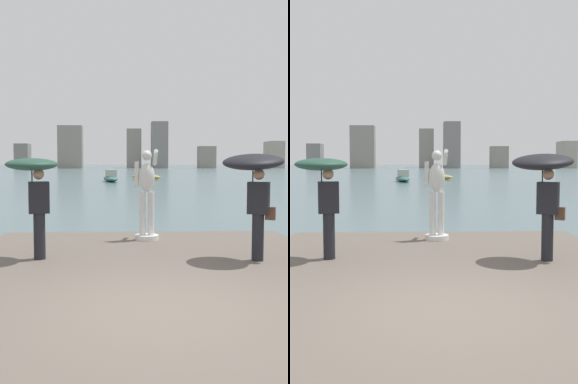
% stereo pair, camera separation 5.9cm
% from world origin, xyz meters
% --- Properties ---
extents(ground_plane, '(400.00, 400.00, 0.00)m').
position_xyz_m(ground_plane, '(0.00, 40.00, 0.00)').
color(ground_plane, '#4C666B').
extents(pier, '(7.11, 9.29, 0.40)m').
position_xyz_m(pier, '(0.00, 1.65, 0.20)').
color(pier, '#60564C').
rests_on(pier, ground).
extents(statue_white_figure, '(0.57, 0.84, 2.15)m').
position_xyz_m(statue_white_figure, '(0.07, 5.09, 1.42)').
color(statue_white_figure, silver).
rests_on(statue_white_figure, pier).
extents(onlooker_left, '(1.20, 1.20, 1.94)m').
position_xyz_m(onlooker_left, '(-2.16, 3.02, 1.92)').
color(onlooker_left, black).
rests_on(onlooker_left, pier).
extents(onlooker_right, '(1.55, 1.56, 2.07)m').
position_xyz_m(onlooker_right, '(1.99, 2.79, 2.03)').
color(onlooker_right, black).
rests_on(onlooker_right, pier).
extents(boat_far, '(2.30, 5.71, 1.30)m').
position_xyz_m(boat_far, '(-2.03, 43.82, 0.44)').
color(boat_far, '#336B5B').
rests_on(boat_far, ground).
extents(boat_rightward, '(4.11, 3.92, 1.24)m').
position_xyz_m(boat_rightward, '(1.96, 48.65, 0.43)').
color(boat_rightward, '#B2993D').
rests_on(boat_rightward, ground).
extents(distant_skyline, '(98.51, 11.78, 13.88)m').
position_xyz_m(distant_skyline, '(-0.62, 133.78, 5.25)').
color(distant_skyline, '#A89989').
rests_on(distant_skyline, ground).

